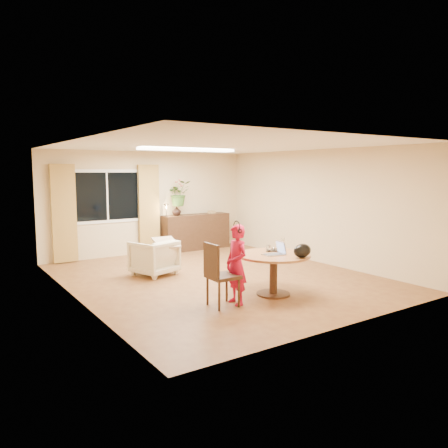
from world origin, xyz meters
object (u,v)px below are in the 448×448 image
armchair (154,257)px  child (237,265)px  dining_table (274,263)px  dining_chair (223,274)px  sideboard (196,232)px

armchair → child: bearing=77.2°
dining_table → armchair: bearing=113.6°
dining_chair → dining_table: bearing=4.5°
dining_chair → child: size_ratio=0.79×
dining_table → child: bearing=-175.7°
dining_table → child: 0.83m
dining_table → dining_chair: size_ratio=1.23×
child → sideboard: (1.93, 4.59, -0.16)m
dining_table → sideboard: 4.67m
child → sideboard: bearing=159.1°
dining_chair → sideboard: (2.18, 4.58, -0.03)m
child → sideboard: 4.99m
dining_chair → armchair: bearing=92.4°
dining_chair → armchair: size_ratio=1.28×
dining_chair → armchair: (-0.01, 2.51, -0.15)m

